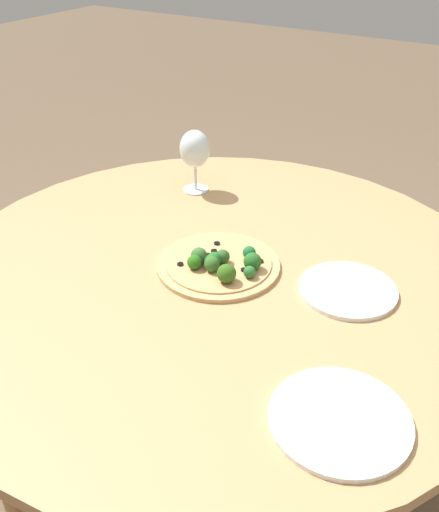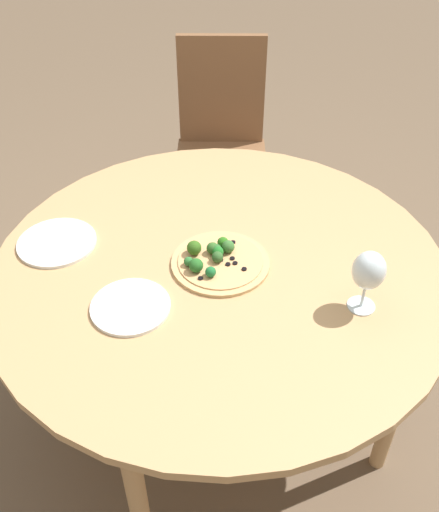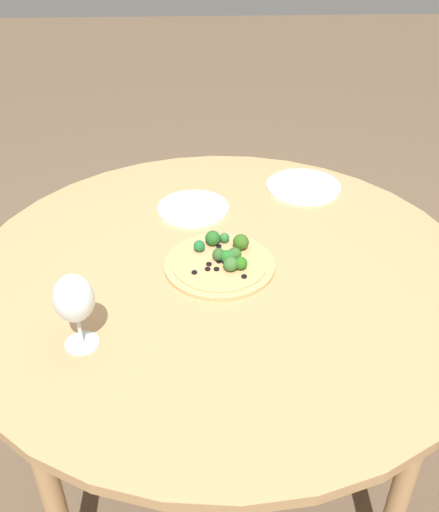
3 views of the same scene
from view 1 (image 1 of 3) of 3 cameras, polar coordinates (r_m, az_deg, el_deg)
ground_plane at (r=1.77m, az=-0.21°, el=-20.65°), size 12.00×12.00×0.00m
dining_table at (r=1.31m, az=-0.27°, el=-3.43°), size 1.29×1.29×0.71m
pizza at (r=1.27m, az=0.09°, el=-0.81°), size 0.28×0.28×0.06m
wine_glass at (r=1.58m, az=-2.49°, el=10.53°), size 0.08×0.08×0.18m
plate_near at (r=1.23m, az=12.71°, el=-3.31°), size 0.21×0.21×0.01m
plate_far at (r=0.96m, az=11.94°, el=-15.71°), size 0.23×0.23×0.01m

